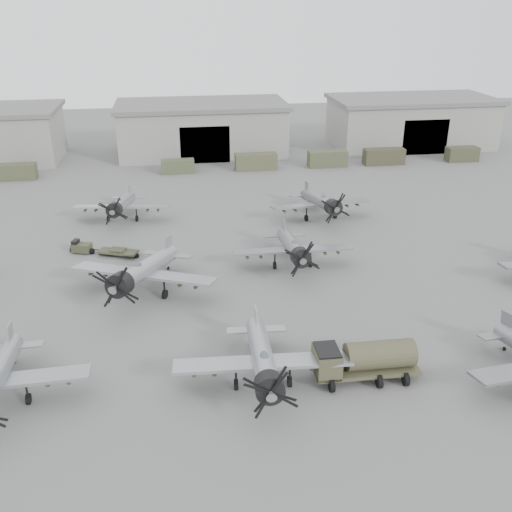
{
  "coord_description": "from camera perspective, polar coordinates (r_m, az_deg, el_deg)",
  "views": [
    {
      "loc": [
        -5.55,
        -37.31,
        24.96
      ],
      "look_at": [
        1.84,
        11.56,
        2.5
      ],
      "focal_mm": 40.0,
      "sensor_mm": 36.0,
      "label": 1
    }
  ],
  "objects": [
    {
      "name": "support_truck_1",
      "position": [
        93.39,
        -22.82,
        7.77
      ],
      "size": [
        5.66,
        2.2,
        2.35
      ],
      "primitive_type": "cube",
      "color": "#43462E",
      "rests_on": "ground"
    },
    {
      "name": "tug_trailer",
      "position": [
        62.98,
        -15.76,
        0.66
      ],
      "size": [
        7.24,
        3.8,
        1.45
      ],
      "rotation": [
        0.0,
        0.0,
        -0.36
      ],
      "color": "#393A26",
      "rests_on": "ground"
    },
    {
      "name": "support_truck_3",
      "position": [
        90.54,
        -7.83,
        8.88
      ],
      "size": [
        5.12,
        2.2,
        2.04
      ],
      "primitive_type": "cube",
      "color": "#444C31",
      "rests_on": "ground"
    },
    {
      "name": "support_truck_6",
      "position": [
        96.77,
        12.66,
        9.68
      ],
      "size": [
        6.63,
        2.2,
        2.56
      ],
      "primitive_type": "cube",
      "color": "#393825",
      "rests_on": "ground"
    },
    {
      "name": "aircraft_far_0",
      "position": [
        70.99,
        -13.35,
        4.98
      ],
      "size": [
        11.68,
        10.51,
        4.64
      ],
      "rotation": [
        0.0,
        0.0,
        -0.14
      ],
      "color": "#979A9F",
      "rests_on": "ground"
    },
    {
      "name": "fuel_tanker",
      "position": [
        41.74,
        10.81,
        -10.01
      ],
      "size": [
        7.51,
        3.33,
        2.88
      ],
      "rotation": [
        0.0,
        0.0,
        -0.02
      ],
      "color": "#45432D",
      "rests_on": "ground"
    },
    {
      "name": "hangar_center",
      "position": [
        101.54,
        -5.42,
        12.63
      ],
      "size": [
        29.0,
        14.8,
        8.7
      ],
      "color": "gray",
      "rests_on": "ground"
    },
    {
      "name": "aircraft_far_1",
      "position": [
        70.01,
        6.6,
        5.35
      ],
      "size": [
        12.48,
        11.23,
        4.97
      ],
      "rotation": [
        0.0,
        0.0,
        0.1
      ],
      "color": "gray",
      "rests_on": "ground"
    },
    {
      "name": "support_truck_4",
      "position": [
        91.43,
        -0.0,
        9.42
      ],
      "size": [
        6.59,
        2.2,
        2.55
      ],
      "primitive_type": "cube",
      "color": "#494B31",
      "rests_on": "ground"
    },
    {
      "name": "hangar_right",
      "position": [
        110.35,
        15.21,
        12.86
      ],
      "size": [
        29.0,
        14.8,
        8.7
      ],
      "color": "gray",
      "rests_on": "ground"
    },
    {
      "name": "support_truck_7",
      "position": [
        102.43,
        19.9,
        9.56
      ],
      "size": [
        5.23,
        2.2,
        2.33
      ],
      "primitive_type": "cube",
      "color": "#3B3D28",
      "rests_on": "ground"
    },
    {
      "name": "ground",
      "position": [
        45.23,
        -0.11,
        -9.05
      ],
      "size": [
        220.0,
        220.0,
        0.0
      ],
      "primitive_type": "plane",
      "color": "slate",
      "rests_on": "ground"
    },
    {
      "name": "aircraft_mid_2",
      "position": [
        56.86,
        3.75,
        0.79
      ],
      "size": [
        12.06,
        10.85,
        4.85
      ],
      "rotation": [
        0.0,
        0.0,
        -0.02
      ],
      "color": "gray",
      "rests_on": "ground"
    },
    {
      "name": "aircraft_near_1",
      "position": [
        39.64,
        0.73,
        -10.48
      ],
      "size": [
        12.48,
        11.23,
        4.99
      ],
      "rotation": [
        0.0,
        0.0,
        -0.06
      ],
      "color": "#9DA0A6",
      "rests_on": "ground"
    },
    {
      "name": "support_truck_5",
      "position": [
        93.82,
        7.15,
        9.63
      ],
      "size": [
        6.25,
        2.2,
        2.55
      ],
      "primitive_type": "cube",
      "color": "#42482F",
      "rests_on": "ground"
    },
    {
      "name": "aircraft_mid_1",
      "position": [
        52.29,
        -11.37,
        -1.55
      ],
      "size": [
        13.3,
        12.05,
        5.43
      ],
      "rotation": [
        0.0,
        0.0,
        -0.41
      ],
      "color": "#9A9DA2",
      "rests_on": "ground"
    }
  ]
}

